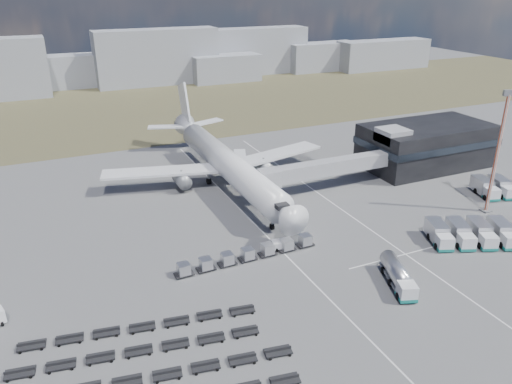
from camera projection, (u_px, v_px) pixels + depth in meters
name	position (u px, v px, depth m)	size (l,w,h in m)	color
ground	(296.00, 252.00, 82.09)	(420.00, 420.00, 0.00)	#565659
grass_strip	(146.00, 107.00, 174.24)	(420.00, 90.00, 0.01)	brown
lane_markings	(336.00, 233.00, 88.29)	(47.12, 110.00, 0.01)	silver
terminal	(426.00, 144.00, 118.15)	(30.40, 16.40, 11.00)	black
jet_bridge	(317.00, 170.00, 103.22)	(30.30, 3.80, 7.05)	#939399
airliner	(225.00, 161.00, 107.13)	(51.59, 64.53, 17.62)	white
skyline	(93.00, 65.00, 199.48)	(308.66, 27.62, 23.99)	gray
fuel_tanker	(398.00, 276.00, 72.63)	(5.68, 10.15, 3.20)	white
pushback_tug	(282.00, 245.00, 82.84)	(3.37, 1.90, 1.51)	white
catering_truck	(240.00, 161.00, 118.26)	(5.18, 7.55, 3.21)	white
service_trucks_near	(471.00, 233.00, 84.61)	(15.43, 12.08, 3.02)	white
service_trucks_far	(493.00, 187.00, 103.19)	(8.19, 9.04, 3.05)	white
uld_row	(248.00, 254.00, 79.27)	(24.12, 2.27, 1.87)	black
baggage_dollies	(140.00, 365.00, 57.47)	(35.84, 20.45, 0.79)	black
floodlight_mast	(497.00, 153.00, 91.93)	(2.24, 1.82, 23.52)	#B63F1D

